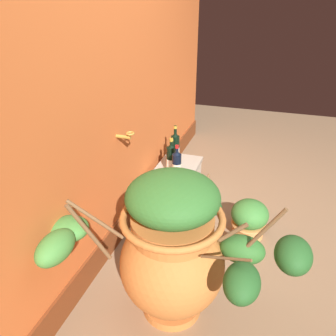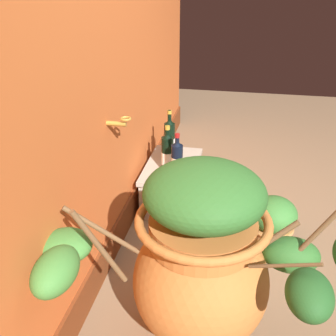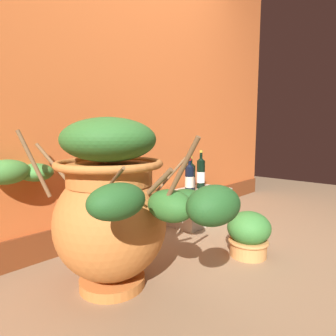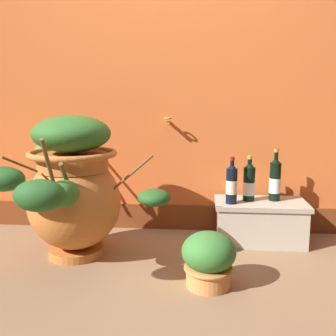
# 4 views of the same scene
# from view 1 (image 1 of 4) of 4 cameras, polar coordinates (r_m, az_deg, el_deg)

# --- Properties ---
(ground_plane) EXTENTS (7.00, 7.00, 0.00)m
(ground_plane) POSITION_cam_1_polar(r_m,az_deg,el_deg) (2.40, 17.74, -16.06)
(ground_plane) COLOR #896B4C
(back_wall) EXTENTS (4.40, 0.33, 2.60)m
(back_wall) POSITION_cam_1_polar(r_m,az_deg,el_deg) (2.09, -12.73, 18.26)
(back_wall) COLOR #D6662D
(back_wall) RESTS_ON ground_plane
(terracotta_urn) EXTENTS (1.03, 1.27, 0.86)m
(terracotta_urn) POSITION_cam_1_polar(r_m,az_deg,el_deg) (1.76, 1.08, -13.68)
(terracotta_urn) COLOR #C17033
(terracotta_urn) RESTS_ON ground_plane
(stone_ledge) EXTENTS (0.60, 0.35, 0.28)m
(stone_ledge) POSITION_cam_1_polar(r_m,az_deg,el_deg) (2.93, 1.31, -2.23)
(stone_ledge) COLOR beige
(stone_ledge) RESTS_ON ground_plane
(wine_bottle_left) EXTENTS (0.07, 0.07, 0.31)m
(wine_bottle_left) POSITION_cam_1_polar(r_m,az_deg,el_deg) (2.62, 1.51, 0.43)
(wine_bottle_left) COLOR black
(wine_bottle_left) RESTS_ON stone_ledge
(wine_bottle_middle) EXTENTS (0.08, 0.08, 0.31)m
(wine_bottle_middle) POSITION_cam_1_polar(r_m,az_deg,el_deg) (2.75, 0.56, 1.64)
(wine_bottle_middle) COLOR black
(wine_bottle_middle) RESTS_ON stone_ledge
(wine_bottle_right) EXTENTS (0.08, 0.08, 0.35)m
(wine_bottle_right) POSITION_cam_1_polar(r_m,az_deg,el_deg) (2.89, 1.23, 3.39)
(wine_bottle_right) COLOR black
(wine_bottle_right) RESTS_ON stone_ledge
(potted_shrub) EXTENTS (0.28, 0.27, 0.29)m
(potted_shrub) POSITION_cam_1_polar(r_m,az_deg,el_deg) (2.54, 13.80, -8.39)
(potted_shrub) COLOR #D68E4C
(potted_shrub) RESTS_ON ground_plane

